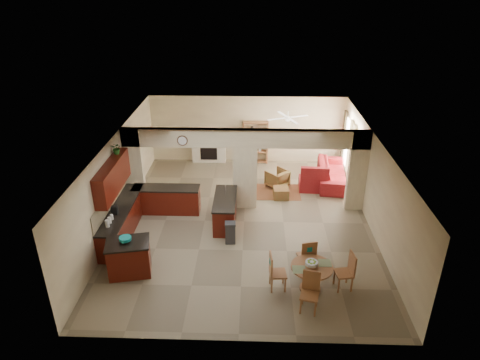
{
  "coord_description": "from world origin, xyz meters",
  "views": [
    {
      "loc": [
        0.26,
        -11.88,
        7.29
      ],
      "look_at": [
        -0.14,
        0.3,
        1.35
      ],
      "focal_mm": 32.0,
      "sensor_mm": 36.0,
      "label": 1
    }
  ],
  "objects_px": {
    "sofa": "(332,173)",
    "armchair": "(277,178)",
    "kitchen_island": "(129,257)",
    "dining_table": "(311,274)"
  },
  "relations": [
    {
      "from": "dining_table",
      "to": "kitchen_island",
      "type": "bearing_deg",
      "value": 173.76
    },
    {
      "from": "dining_table",
      "to": "armchair",
      "type": "bearing_deg",
      "value": 95.75
    },
    {
      "from": "kitchen_island",
      "to": "armchair",
      "type": "relative_size",
      "value": 1.74
    },
    {
      "from": "kitchen_island",
      "to": "dining_table",
      "type": "distance_m",
      "value": 4.77
    },
    {
      "from": "kitchen_island",
      "to": "armchair",
      "type": "bearing_deg",
      "value": 40.19
    },
    {
      "from": "kitchen_island",
      "to": "sofa",
      "type": "height_order",
      "value": "kitchen_island"
    },
    {
      "from": "sofa",
      "to": "armchair",
      "type": "height_order",
      "value": "sofa"
    },
    {
      "from": "kitchen_island",
      "to": "armchair",
      "type": "height_order",
      "value": "kitchen_island"
    },
    {
      "from": "kitchen_island",
      "to": "sofa",
      "type": "xyz_separation_m",
      "value": [
        6.28,
        5.74,
        -0.11
      ]
    },
    {
      "from": "sofa",
      "to": "dining_table",
      "type": "bearing_deg",
      "value": 171.55
    }
  ]
}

